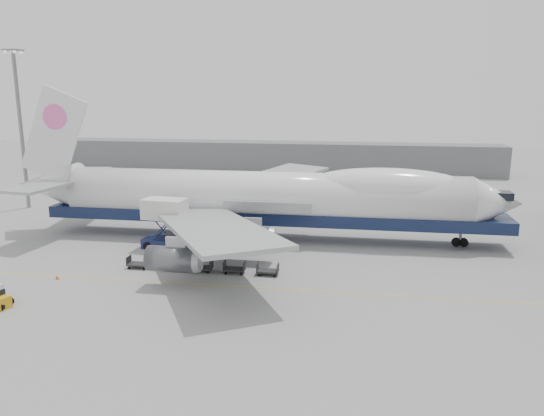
# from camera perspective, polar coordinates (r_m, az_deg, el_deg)

# --- Properties ---
(ground) EXTENTS (260.00, 260.00, 0.00)m
(ground) POSITION_cam_1_polar(r_m,az_deg,el_deg) (59.36, -2.86, -6.37)
(ground) COLOR gray
(ground) RESTS_ON ground
(apron_line) EXTENTS (60.00, 0.15, 0.01)m
(apron_line) POSITION_cam_1_polar(r_m,az_deg,el_deg) (53.86, -4.18, -8.42)
(apron_line) COLOR gold
(apron_line) RESTS_ON ground
(hangar) EXTENTS (110.00, 8.00, 7.00)m
(hangar) POSITION_cam_1_polar(r_m,az_deg,el_deg) (127.73, -0.81, 5.57)
(hangar) COLOR slate
(hangar) RESTS_ON ground
(floodlight_mast) EXTENTS (2.40, 2.40, 25.43)m
(floodlight_mast) POSITION_cam_1_polar(r_m,az_deg,el_deg) (95.57, -25.46, 8.43)
(floodlight_mast) COLOR slate
(floodlight_mast) RESTS_ON ground
(airliner) EXTENTS (67.00, 55.30, 19.98)m
(airliner) POSITION_cam_1_polar(r_m,az_deg,el_deg) (69.16, -0.35, 1.23)
(airliner) COLOR white
(airliner) RESTS_ON ground
(catering_truck) EXTENTS (5.83, 4.30, 6.23)m
(catering_truck) POSITION_cam_1_polar(r_m,az_deg,el_deg) (66.66, -11.43, -1.37)
(catering_truck) COLOR navy
(catering_truck) RESTS_ON ground
(traffic_cone) EXTENTS (0.37, 0.37, 0.54)m
(traffic_cone) POSITION_cam_1_polar(r_m,az_deg,el_deg) (59.91, -22.11, -6.89)
(traffic_cone) COLOR #D8550B
(traffic_cone) RESTS_ON ground
(dolly_0) EXTENTS (2.30, 1.35, 1.30)m
(dolly_0) POSITION_cam_1_polar(r_m,az_deg,el_deg) (60.69, -14.19, -5.79)
(dolly_0) COLOR #2D2D30
(dolly_0) RESTS_ON ground
(dolly_1) EXTENTS (2.30, 1.35, 1.30)m
(dolly_1) POSITION_cam_1_polar(r_m,az_deg,el_deg) (59.39, -10.94, -6.04)
(dolly_1) COLOR #2D2D30
(dolly_1) RESTS_ON ground
(dolly_2) EXTENTS (2.30, 1.35, 1.30)m
(dolly_2) POSITION_cam_1_polar(r_m,az_deg,el_deg) (58.28, -7.56, -6.28)
(dolly_2) COLOR #2D2D30
(dolly_2) RESTS_ON ground
(dolly_3) EXTENTS (2.30, 1.35, 1.30)m
(dolly_3) POSITION_cam_1_polar(r_m,az_deg,el_deg) (57.38, -4.06, -6.51)
(dolly_3) COLOR #2D2D30
(dolly_3) RESTS_ON ground
(dolly_4) EXTENTS (2.30, 1.35, 1.30)m
(dolly_4) POSITION_cam_1_polar(r_m,az_deg,el_deg) (56.70, -0.46, -6.71)
(dolly_4) COLOR #2D2D30
(dolly_4) RESTS_ON ground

